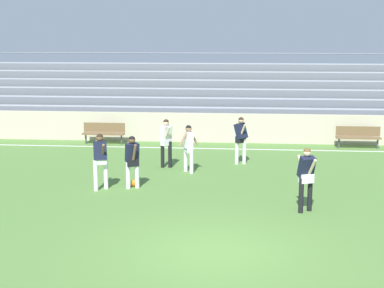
# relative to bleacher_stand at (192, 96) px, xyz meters

# --- Properties ---
(ground_plane) EXTENTS (160.00, 160.00, 0.00)m
(ground_plane) POSITION_rel_bleacher_stand_xyz_m (2.06, -16.77, -1.64)
(ground_plane) COLOR #517A38
(field_line_sideline) EXTENTS (44.00, 0.12, 0.01)m
(field_line_sideline) POSITION_rel_bleacher_stand_xyz_m (2.06, -5.19, -1.64)
(field_line_sideline) COLOR white
(field_line_sideline) RESTS_ON ground
(sideline_wall) EXTENTS (48.00, 0.16, 1.28)m
(sideline_wall) POSITION_rel_bleacher_stand_xyz_m (2.06, -3.72, -1.00)
(sideline_wall) COLOR beige
(sideline_wall) RESTS_ON ground
(bleacher_stand) EXTENTS (26.36, 5.20, 3.69)m
(bleacher_stand) POSITION_rel_bleacher_stand_xyz_m (0.00, 0.00, 0.00)
(bleacher_stand) COLOR #9EA3AD
(bleacher_stand) RESTS_ON ground
(bench_far_right) EXTENTS (1.80, 0.40, 0.90)m
(bench_far_right) POSITION_rel_bleacher_stand_xyz_m (-3.38, -4.53, -1.10)
(bench_far_right) COLOR brown
(bench_far_right) RESTS_ON ground
(bench_far_left) EXTENTS (1.80, 0.40, 0.90)m
(bench_far_left) POSITION_rel_bleacher_stand_xyz_m (7.34, -4.53, -1.10)
(bench_far_left) COLOR brown
(bench_far_left) RESTS_ON ground
(player_dark_wide_right) EXTENTS (0.47, 0.73, 1.72)m
(player_dark_wide_right) POSITION_rel_bleacher_stand_xyz_m (-1.63, -11.98, -0.61)
(player_dark_wide_right) COLOR white
(player_dark_wide_right) RESTS_ON ground
(player_dark_deep_cover) EXTENTS (0.47, 0.60, 1.62)m
(player_dark_deep_cover) POSITION_rel_bleacher_stand_xyz_m (-0.71, -11.73, -0.68)
(player_dark_deep_cover) COLOR white
(player_dark_deep_cover) RESTS_ON ground
(player_dark_overlapping) EXTENTS (0.49, 0.68, 1.72)m
(player_dark_overlapping) POSITION_rel_bleacher_stand_xyz_m (4.30, -13.67, -0.61)
(player_dark_overlapping) COLOR black
(player_dark_overlapping) RESTS_ON ground
(player_white_challenging) EXTENTS (0.67, 0.47, 1.63)m
(player_white_challenging) POSITION_rel_bleacher_stand_xyz_m (0.78, -9.48, -0.68)
(player_white_challenging) COLOR white
(player_white_challenging) RESTS_ON ground
(player_white_pressing_high) EXTENTS (0.46, 0.63, 1.73)m
(player_white_pressing_high) POSITION_rel_bleacher_stand_xyz_m (-0.08, -8.81, -0.61)
(player_white_pressing_high) COLOR black
(player_white_pressing_high) RESTS_ON ground
(player_dark_on_ball) EXTENTS (0.55, 0.62, 1.72)m
(player_dark_on_ball) POSITION_rel_bleacher_stand_xyz_m (2.53, -7.99, -0.61)
(player_dark_on_ball) COLOR white
(player_dark_on_ball) RESTS_ON ground
(soccer_ball) EXTENTS (0.22, 0.22, 0.22)m
(soccer_ball) POSITION_rel_bleacher_stand_xyz_m (-0.71, -11.51, -1.53)
(soccer_ball) COLOR orange
(soccer_ball) RESTS_ON ground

